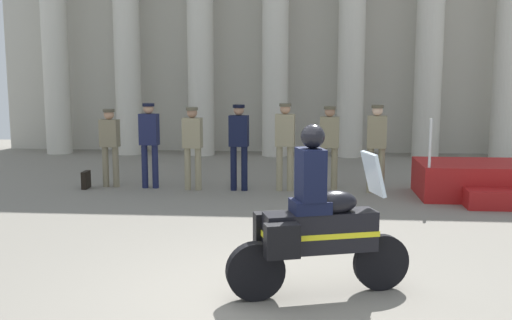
% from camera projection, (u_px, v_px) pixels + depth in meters
% --- Properties ---
extents(ground_plane, '(28.00, 28.00, 0.00)m').
position_uv_depth(ground_plane, '(260.00, 300.00, 6.69)').
color(ground_plane, gray).
extents(colonnade_backdrop, '(16.30, 1.58, 7.82)m').
position_uv_depth(colonnade_backdrop, '(276.00, 12.00, 17.40)').
color(colonnade_backdrop, beige).
rests_on(colonnade_backdrop, ground_plane).
extents(reviewing_stand, '(3.00, 1.98, 1.57)m').
position_uv_depth(reviewing_stand, '(498.00, 181.00, 11.81)').
color(reviewing_stand, '#A51919').
rests_on(reviewing_stand, ground_plane).
extents(officer_in_row_0, '(0.40, 0.25, 1.63)m').
position_uv_depth(officer_in_row_0, '(110.00, 141.00, 12.81)').
color(officer_in_row_0, '#7A7056').
rests_on(officer_in_row_0, ground_plane).
extents(officer_in_row_1, '(0.40, 0.25, 1.76)m').
position_uv_depth(officer_in_row_1, '(149.00, 138.00, 12.68)').
color(officer_in_row_1, '#191E42').
rests_on(officer_in_row_1, ground_plane).
extents(officer_in_row_2, '(0.40, 0.25, 1.69)m').
position_uv_depth(officer_in_row_2, '(192.00, 141.00, 12.49)').
color(officer_in_row_2, gray).
rests_on(officer_in_row_2, ground_plane).
extents(officer_in_row_3, '(0.40, 0.25, 1.74)m').
position_uv_depth(officer_in_row_3, '(239.00, 140.00, 12.43)').
color(officer_in_row_3, black).
rests_on(officer_in_row_3, ground_plane).
extents(officer_in_row_4, '(0.40, 0.25, 1.77)m').
position_uv_depth(officer_in_row_4, '(285.00, 139.00, 12.39)').
color(officer_in_row_4, gray).
rests_on(officer_in_row_4, ground_plane).
extents(officer_in_row_5, '(0.40, 0.25, 1.72)m').
position_uv_depth(officer_in_row_5, '(329.00, 141.00, 12.43)').
color(officer_in_row_5, '#847A5B').
rests_on(officer_in_row_5, ground_plane).
extents(officer_in_row_6, '(0.40, 0.25, 1.75)m').
position_uv_depth(officer_in_row_6, '(377.00, 141.00, 12.21)').
color(officer_in_row_6, '#847A5B').
rests_on(officer_in_row_6, ground_plane).
extents(motorcycle_with_rider, '(2.03, 0.92, 1.90)m').
position_uv_depth(motorcycle_with_rider, '(314.00, 225.00, 6.71)').
color(motorcycle_with_rider, black).
rests_on(motorcycle_with_rider, ground_plane).
extents(briefcase_on_ground, '(0.10, 0.32, 0.36)m').
position_uv_depth(briefcase_on_ground, '(86.00, 180.00, 12.76)').
color(briefcase_on_ground, black).
rests_on(briefcase_on_ground, ground_plane).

